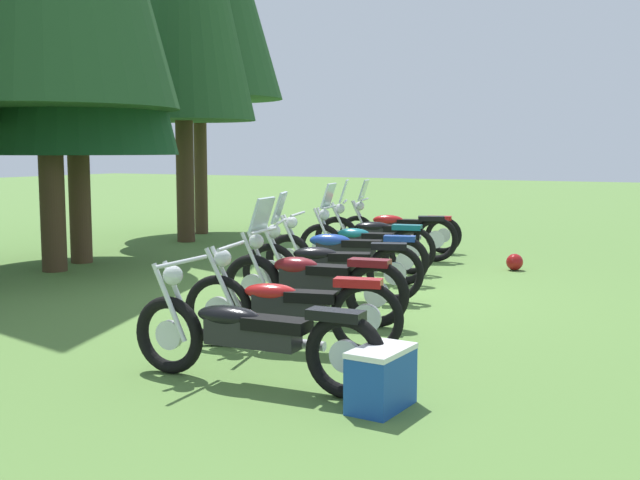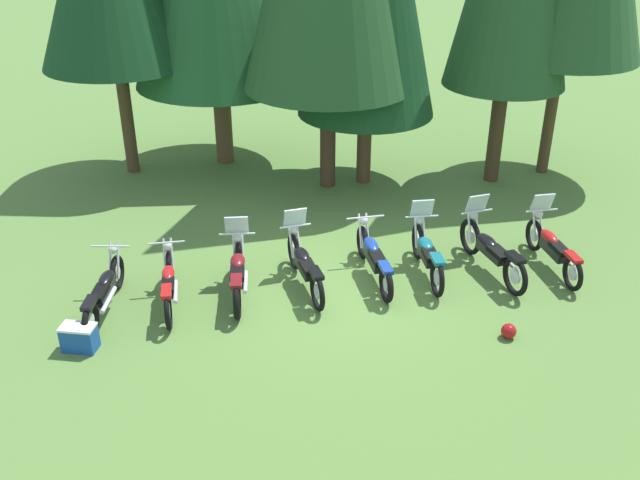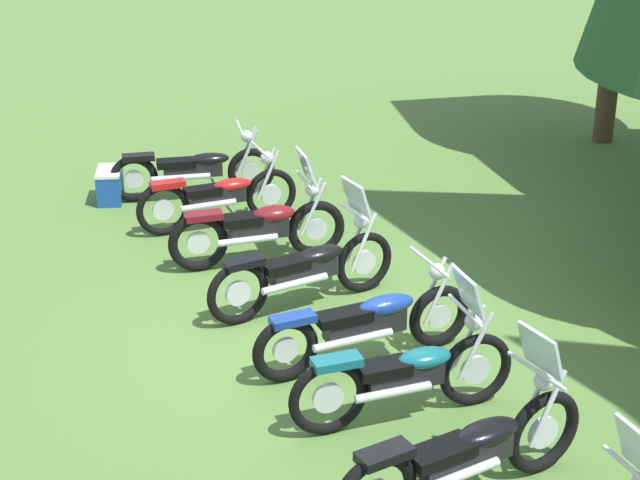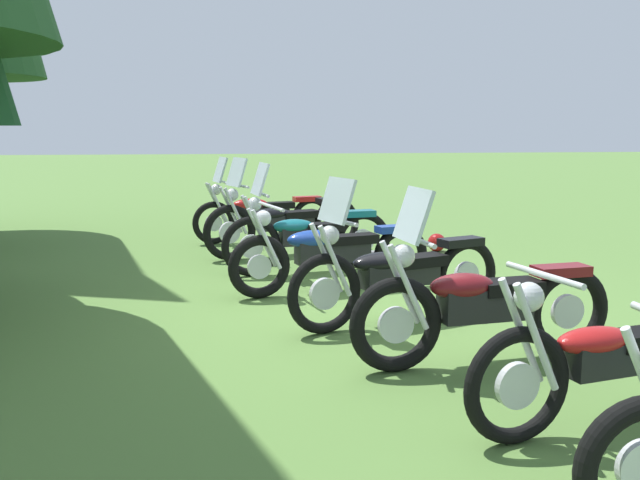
{
  "view_description": "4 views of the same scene",
  "coord_description": "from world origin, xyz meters",
  "px_view_note": "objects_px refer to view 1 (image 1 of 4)",
  "views": [
    {
      "loc": [
        -9.4,
        -4.53,
        1.9
      ],
      "look_at": [
        -0.35,
        0.16,
        0.73
      ],
      "focal_mm": 44.2,
      "sensor_mm": 36.0,
      "label": 1
    },
    {
      "loc": [
        0.34,
        -11.58,
        7.04
      ],
      "look_at": [
        -0.38,
        0.44,
        0.71
      ],
      "focal_mm": 39.36,
      "sensor_mm": 36.0,
      "label": 2
    },
    {
      "loc": [
        9.67,
        -1.59,
        5.4
      ],
      "look_at": [
        -1.18,
        0.12,
        0.55
      ],
      "focal_mm": 59.04,
      "sensor_mm": 36.0,
      "label": 3
    },
    {
      "loc": [
        -6.86,
        1.39,
        1.81
      ],
      "look_at": [
        -0.11,
        0.52,
        0.71
      ],
      "focal_mm": 39.47,
      "sensor_mm": 36.0,
      "label": 4
    }
  ],
  "objects_px": {
    "motorcycle_4": "(345,252)",
    "motorcycle_5": "(364,242)",
    "motorcycle_6": "(384,233)",
    "dropped_helmet": "(515,262)",
    "motorcycle_1": "(289,306)",
    "motorcycle_2": "(311,280)",
    "motorcycle_3": "(330,264)",
    "motorcycle_0": "(251,334)",
    "picnic_cooler": "(381,378)",
    "motorcycle_7": "(398,228)"
  },
  "relations": [
    {
      "from": "motorcycle_4",
      "to": "motorcycle_7",
      "type": "height_order",
      "value": "motorcycle_7"
    },
    {
      "from": "motorcycle_1",
      "to": "motorcycle_3",
      "type": "height_order",
      "value": "motorcycle_3"
    },
    {
      "from": "motorcycle_3",
      "to": "motorcycle_6",
      "type": "relative_size",
      "value": 0.95
    },
    {
      "from": "motorcycle_1",
      "to": "motorcycle_4",
      "type": "height_order",
      "value": "motorcycle_1"
    },
    {
      "from": "motorcycle_6",
      "to": "motorcycle_7",
      "type": "relative_size",
      "value": 1.03
    },
    {
      "from": "motorcycle_3",
      "to": "motorcycle_5",
      "type": "bearing_deg",
      "value": -96.77
    },
    {
      "from": "motorcycle_2",
      "to": "dropped_helmet",
      "type": "distance_m",
      "value": 4.93
    },
    {
      "from": "motorcycle_2",
      "to": "motorcycle_0",
      "type": "bearing_deg",
      "value": 98.64
    },
    {
      "from": "picnic_cooler",
      "to": "dropped_helmet",
      "type": "distance_m",
      "value": 7.19
    },
    {
      "from": "motorcycle_1",
      "to": "motorcycle_3",
      "type": "xyz_separation_m",
      "value": [
        2.41,
        0.78,
        0.04
      ]
    },
    {
      "from": "motorcycle_0",
      "to": "motorcycle_1",
      "type": "relative_size",
      "value": 1.08
    },
    {
      "from": "motorcycle_5",
      "to": "motorcycle_6",
      "type": "xyz_separation_m",
      "value": [
        1.26,
        0.19,
        0.0
      ]
    },
    {
      "from": "dropped_helmet",
      "to": "motorcycle_7",
      "type": "bearing_deg",
      "value": 63.19
    },
    {
      "from": "motorcycle_5",
      "to": "motorcycle_3",
      "type": "bearing_deg",
      "value": 93.46
    },
    {
      "from": "motorcycle_3",
      "to": "motorcycle_7",
      "type": "relative_size",
      "value": 0.98
    },
    {
      "from": "motorcycle_0",
      "to": "motorcycle_1",
      "type": "xyz_separation_m",
      "value": [
        1.1,
        0.27,
        0.01
      ]
    },
    {
      "from": "motorcycle_7",
      "to": "dropped_helmet",
      "type": "height_order",
      "value": "motorcycle_7"
    },
    {
      "from": "motorcycle_1",
      "to": "motorcycle_2",
      "type": "xyz_separation_m",
      "value": [
        1.2,
        0.41,
        0.04
      ]
    },
    {
      "from": "picnic_cooler",
      "to": "dropped_helmet",
      "type": "height_order",
      "value": "picnic_cooler"
    },
    {
      "from": "motorcycle_1",
      "to": "motorcycle_3",
      "type": "relative_size",
      "value": 0.97
    },
    {
      "from": "motorcycle_4",
      "to": "motorcycle_7",
      "type": "relative_size",
      "value": 1.04
    },
    {
      "from": "motorcycle_1",
      "to": "motorcycle_5",
      "type": "distance_m",
      "value": 4.95
    },
    {
      "from": "motorcycle_3",
      "to": "motorcycle_6",
      "type": "xyz_separation_m",
      "value": [
        3.61,
        0.77,
        0.01
      ]
    },
    {
      "from": "picnic_cooler",
      "to": "motorcycle_5",
      "type": "bearing_deg",
      "value": 25.37
    },
    {
      "from": "motorcycle_1",
      "to": "motorcycle_2",
      "type": "relative_size",
      "value": 0.98
    },
    {
      "from": "dropped_helmet",
      "to": "motorcycle_4",
      "type": "bearing_deg",
      "value": 140.38
    },
    {
      "from": "motorcycle_4",
      "to": "motorcycle_5",
      "type": "distance_m",
      "value": 1.05
    },
    {
      "from": "motorcycle_6",
      "to": "dropped_helmet",
      "type": "height_order",
      "value": "motorcycle_6"
    },
    {
      "from": "picnic_cooler",
      "to": "motorcycle_0",
      "type": "bearing_deg",
      "value": 87.22
    },
    {
      "from": "motorcycle_2",
      "to": "picnic_cooler",
      "type": "height_order",
      "value": "motorcycle_2"
    },
    {
      "from": "picnic_cooler",
      "to": "dropped_helmet",
      "type": "relative_size",
      "value": 2.23
    },
    {
      "from": "motorcycle_2",
      "to": "picnic_cooler",
      "type": "relative_size",
      "value": 3.68
    },
    {
      "from": "motorcycle_1",
      "to": "motorcycle_7",
      "type": "relative_size",
      "value": 0.95
    },
    {
      "from": "motorcycle_1",
      "to": "picnic_cooler",
      "type": "height_order",
      "value": "motorcycle_1"
    },
    {
      "from": "motorcycle_1",
      "to": "motorcycle_5",
      "type": "height_order",
      "value": "motorcycle_5"
    },
    {
      "from": "motorcycle_2",
      "to": "motorcycle_6",
      "type": "relative_size",
      "value": 0.94
    },
    {
      "from": "motorcycle_1",
      "to": "motorcycle_7",
      "type": "xyz_separation_m",
      "value": [
        7.26,
        1.81,
        0.03
      ]
    },
    {
      "from": "motorcycle_6",
      "to": "motorcycle_0",
      "type": "bearing_deg",
      "value": 82.61
    },
    {
      "from": "motorcycle_2",
      "to": "dropped_helmet",
      "type": "bearing_deg",
      "value": -110.72
    },
    {
      "from": "motorcycle_6",
      "to": "dropped_helmet",
      "type": "distance_m",
      "value": 2.27
    },
    {
      "from": "motorcycle_3",
      "to": "motorcycle_4",
      "type": "relative_size",
      "value": 0.94
    },
    {
      "from": "motorcycle_0",
      "to": "picnic_cooler",
      "type": "bearing_deg",
      "value": 174.84
    },
    {
      "from": "motorcycle_2",
      "to": "motorcycle_4",
      "type": "height_order",
      "value": "motorcycle_2"
    },
    {
      "from": "motorcycle_0",
      "to": "motorcycle_7",
      "type": "distance_m",
      "value": 8.61
    },
    {
      "from": "motorcycle_3",
      "to": "motorcycle_5",
      "type": "xyz_separation_m",
      "value": [
        2.35,
        0.58,
        0.0
      ]
    },
    {
      "from": "motorcycle_1",
      "to": "motorcycle_7",
      "type": "bearing_deg",
      "value": -88.92
    },
    {
      "from": "motorcycle_4",
      "to": "motorcycle_0",
      "type": "bearing_deg",
      "value": 92.02
    },
    {
      "from": "motorcycle_4",
      "to": "picnic_cooler",
      "type": "xyz_separation_m",
      "value": [
        -4.87,
        -2.64,
        -0.21
      ]
    },
    {
      "from": "motorcycle_4",
      "to": "dropped_helmet",
      "type": "bearing_deg",
      "value": -144.65
    },
    {
      "from": "motorcycle_2",
      "to": "motorcycle_5",
      "type": "height_order",
      "value": "motorcycle_5"
    }
  ]
}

